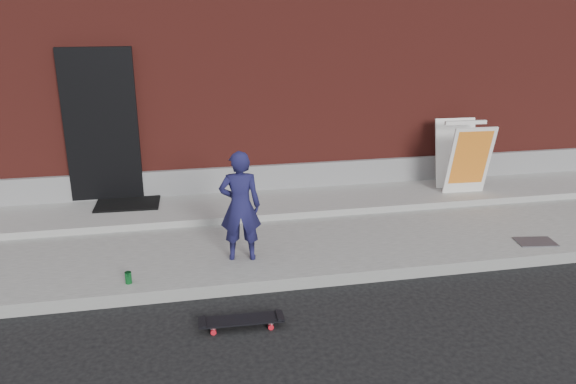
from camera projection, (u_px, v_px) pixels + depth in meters
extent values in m
plane|color=black|center=(321.00, 288.00, 6.44)|extent=(80.00, 80.00, 0.00)
cube|color=slate|center=(294.00, 232.00, 7.81)|extent=(20.00, 3.00, 0.15)
cube|color=gray|center=(282.00, 203.00, 8.61)|extent=(20.00, 1.20, 0.10)
cube|color=maroon|center=(242.00, 34.00, 12.16)|extent=(20.00, 8.00, 5.00)
cube|color=gray|center=(275.00, 177.00, 9.06)|extent=(20.00, 0.10, 0.40)
cube|color=black|center=(101.00, 125.00, 8.26)|extent=(1.05, 0.12, 2.25)
imported|color=#1A1946|center=(240.00, 206.00, 6.63)|extent=(0.53, 0.38, 1.35)
cylinder|color=red|center=(268.00, 318.00, 5.76)|extent=(0.06, 0.04, 0.06)
cylinder|color=red|center=(271.00, 327.00, 5.59)|extent=(0.06, 0.04, 0.06)
cylinder|color=red|center=(213.00, 322.00, 5.67)|extent=(0.06, 0.04, 0.06)
cylinder|color=red|center=(213.00, 332.00, 5.51)|extent=(0.06, 0.04, 0.06)
cube|color=silver|center=(270.00, 319.00, 5.67)|extent=(0.06, 0.18, 0.02)
cube|color=silver|center=(213.00, 324.00, 5.58)|extent=(0.06, 0.18, 0.02)
cube|color=black|center=(241.00, 320.00, 5.62)|extent=(0.83, 0.24, 0.02)
cube|color=white|center=(469.00, 161.00, 8.66)|extent=(0.69, 0.34, 1.10)
cube|color=white|center=(456.00, 153.00, 9.12)|extent=(0.69, 0.34, 1.10)
cube|color=yellow|center=(470.00, 165.00, 8.65)|extent=(0.57, 0.25, 0.88)
cube|color=white|center=(466.00, 122.00, 8.72)|extent=(0.68, 0.09, 0.06)
cylinder|color=#197F34|center=(128.00, 278.00, 6.20)|extent=(0.08, 0.08, 0.13)
cube|color=black|center=(128.00, 202.00, 8.43)|extent=(0.95, 0.78, 0.03)
cube|color=#5C5C62|center=(535.00, 242.00, 7.29)|extent=(0.53, 0.38, 0.01)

